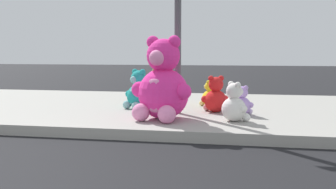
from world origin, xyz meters
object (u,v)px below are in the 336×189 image
at_px(sign_pole, 178,8).
at_px(plush_yellow, 209,96).
at_px(plush_lavender, 242,103).
at_px(plush_pink_large, 162,86).
at_px(plush_brown, 157,90).
at_px(plush_white, 235,105).
at_px(plush_red, 215,97).
at_px(plush_teal, 138,93).

bearing_deg(sign_pole, plush_yellow, 63.66).
height_order(sign_pole, plush_lavender, sign_pole).
height_order(plush_pink_large, plush_brown, plush_pink_large).
bearing_deg(sign_pole, plush_white, -31.09).
xyz_separation_m(plush_pink_large, plush_white, (1.07, 0.03, -0.27)).
distance_m(plush_red, plush_white, 0.85).
bearing_deg(plush_brown, plush_pink_large, -75.29).
bearing_deg(plush_brown, plush_lavender, -28.98).
distance_m(plush_teal, plush_white, 1.94).
distance_m(sign_pole, plush_red, 1.59).
height_order(sign_pole, plush_pink_large, sign_pole).
relative_size(plush_brown, plush_white, 1.19).
xyz_separation_m(plush_red, plush_white, (0.32, -0.78, -0.01)).
bearing_deg(plush_white, sign_pole, 148.91).
xyz_separation_m(plush_yellow, plush_lavender, (0.58, -0.92, -0.00)).
distance_m(plush_red, plush_brown, 1.31).
distance_m(sign_pole, plush_lavender, 1.83).
relative_size(plush_pink_large, plush_lavender, 2.60).
bearing_deg(plush_pink_large, plush_white, 1.39).
bearing_deg(plush_yellow, sign_pole, -116.34).
bearing_deg(plush_red, plush_lavender, -26.22).
relative_size(plush_pink_large, plush_white, 2.14).
bearing_deg(plush_yellow, plush_pink_large, -111.70).
relative_size(sign_pole, plush_pink_large, 2.56).
xyz_separation_m(plush_pink_large, plush_teal, (-0.63, 0.96, -0.22)).
bearing_deg(plush_brown, plush_red, -30.00).
bearing_deg(plush_pink_large, plush_brown, 104.71).
height_order(plush_pink_large, plush_white, plush_pink_large).
relative_size(sign_pole, plush_brown, 4.61).
bearing_deg(plush_lavender, plush_pink_large, -153.36).
relative_size(plush_red, plush_white, 1.06).
relative_size(plush_red, plush_teal, 0.87).
distance_m(plush_yellow, plush_white, 1.56).
bearing_deg(plush_lavender, plush_yellow, 122.44).
relative_size(plush_pink_large, plush_teal, 1.77).
height_order(plush_red, plush_teal, plush_teal).
height_order(plush_red, plush_brown, plush_brown).
bearing_deg(plush_red, plush_teal, 173.85).
bearing_deg(plush_pink_large, plush_red, 47.19).
bearing_deg(plush_teal, plush_yellow, 24.35).
relative_size(plush_pink_large, plush_yellow, 2.58).
bearing_deg(plush_lavender, plush_white, -101.44).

